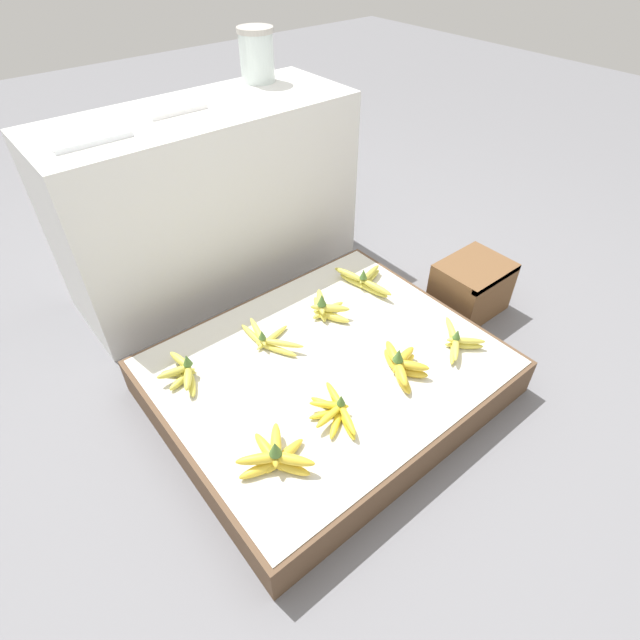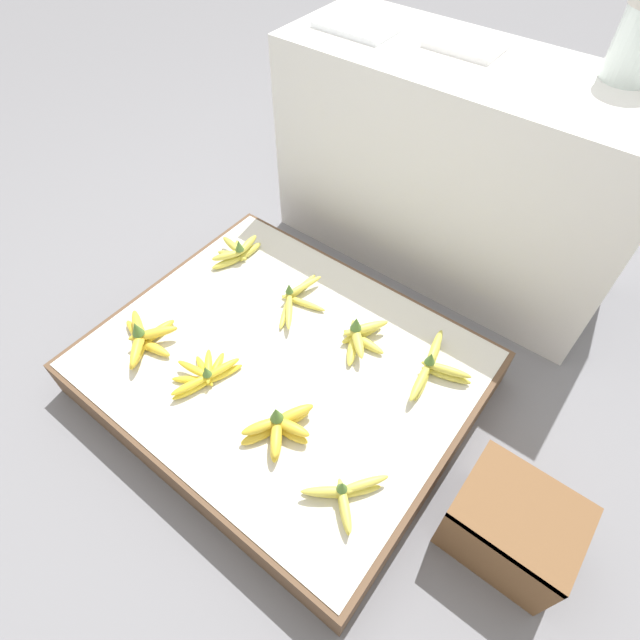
{
  "view_description": "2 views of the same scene",
  "coord_description": "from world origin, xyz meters",
  "px_view_note": "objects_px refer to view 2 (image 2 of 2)",
  "views": [
    {
      "loc": [
        -0.8,
        -0.94,
        1.42
      ],
      "look_at": [
        -0.0,
        0.04,
        0.32
      ],
      "focal_mm": 28.0,
      "sensor_mm": 36.0,
      "label": 1
    },
    {
      "loc": [
        0.65,
        -0.64,
        1.44
      ],
      "look_at": [
        0.05,
        0.14,
        0.24
      ],
      "focal_mm": 28.0,
      "sensor_mm": 36.0,
      "label": 2
    }
  ],
  "objects_px": {
    "wooden_crate": "(511,526)",
    "banana_bunch_middle_right": "(433,368)",
    "banana_bunch_front_left": "(144,338)",
    "banana_bunch_middle_left": "(237,252)",
    "banana_bunch_middle_midleft": "(296,299)",
    "banana_bunch_front_midright": "(280,428)",
    "banana_bunch_middle_midright": "(360,336)",
    "foam_tray_white": "(466,45)",
    "banana_bunch_front_midleft": "(205,374)",
    "banana_bunch_front_right": "(344,495)"
  },
  "relations": [
    {
      "from": "wooden_crate",
      "to": "banana_bunch_middle_right",
      "type": "relative_size",
      "value": 1.02
    },
    {
      "from": "banana_bunch_front_left",
      "to": "banana_bunch_middle_right",
      "type": "height_order",
      "value": "banana_bunch_front_left"
    },
    {
      "from": "banana_bunch_middle_left",
      "to": "banana_bunch_middle_midleft",
      "type": "xyz_separation_m",
      "value": [
        0.32,
        -0.04,
        -0.01
      ]
    },
    {
      "from": "banana_bunch_middle_left",
      "to": "banana_bunch_front_midright",
      "type": "bearing_deg",
      "value": -37.12
    },
    {
      "from": "wooden_crate",
      "to": "banana_bunch_middle_midleft",
      "type": "relative_size",
      "value": 1.09
    },
    {
      "from": "banana_bunch_middle_midright",
      "to": "foam_tray_white",
      "type": "xyz_separation_m",
      "value": [
        -0.16,
        0.74,
        0.6
      ]
    },
    {
      "from": "banana_bunch_front_midright",
      "to": "banana_bunch_front_left",
      "type": "bearing_deg",
      "value": -177.54
    },
    {
      "from": "banana_bunch_middle_left",
      "to": "banana_bunch_middle_right",
      "type": "relative_size",
      "value": 0.75
    },
    {
      "from": "banana_bunch_front_left",
      "to": "banana_bunch_middle_right",
      "type": "distance_m",
      "value": 0.91
    },
    {
      "from": "banana_bunch_front_midleft",
      "to": "foam_tray_white",
      "type": "bearing_deg",
      "value": 83.28
    },
    {
      "from": "banana_bunch_middle_left",
      "to": "banana_bunch_front_left",
      "type": "bearing_deg",
      "value": -84.11
    },
    {
      "from": "banana_bunch_front_left",
      "to": "banana_bunch_middle_midleft",
      "type": "relative_size",
      "value": 0.83
    },
    {
      "from": "banana_bunch_front_midright",
      "to": "foam_tray_white",
      "type": "bearing_deg",
      "value": 98.18
    },
    {
      "from": "banana_bunch_front_left",
      "to": "banana_bunch_middle_left",
      "type": "xyz_separation_m",
      "value": [
        -0.05,
        0.47,
        -0.0
      ]
    },
    {
      "from": "banana_bunch_middle_right",
      "to": "banana_bunch_front_right",
      "type": "bearing_deg",
      "value": -88.84
    },
    {
      "from": "banana_bunch_middle_left",
      "to": "foam_tray_white",
      "type": "height_order",
      "value": "foam_tray_white"
    },
    {
      "from": "banana_bunch_middle_midright",
      "to": "banana_bunch_middle_right",
      "type": "height_order",
      "value": "banana_bunch_middle_midright"
    },
    {
      "from": "banana_bunch_front_right",
      "to": "foam_tray_white",
      "type": "bearing_deg",
      "value": 109.17
    },
    {
      "from": "banana_bunch_middle_midleft",
      "to": "banana_bunch_middle_midright",
      "type": "distance_m",
      "value": 0.27
    },
    {
      "from": "banana_bunch_middle_left",
      "to": "banana_bunch_front_midleft",
      "type": "bearing_deg",
      "value": -56.62
    },
    {
      "from": "banana_bunch_front_midleft",
      "to": "banana_bunch_middle_right",
      "type": "xyz_separation_m",
      "value": [
        0.53,
        0.44,
        0.01
      ]
    },
    {
      "from": "banana_bunch_front_midright",
      "to": "banana_bunch_middle_midright",
      "type": "xyz_separation_m",
      "value": [
        -0.01,
        0.4,
        -0.0
      ]
    },
    {
      "from": "banana_bunch_front_midleft",
      "to": "banana_bunch_middle_right",
      "type": "bearing_deg",
      "value": 39.19
    },
    {
      "from": "banana_bunch_front_right",
      "to": "banana_bunch_middle_left",
      "type": "height_order",
      "value": "banana_bunch_middle_left"
    },
    {
      "from": "banana_bunch_front_midleft",
      "to": "banana_bunch_front_right",
      "type": "distance_m",
      "value": 0.55
    },
    {
      "from": "banana_bunch_middle_left",
      "to": "banana_bunch_middle_midright",
      "type": "relative_size",
      "value": 1.01
    },
    {
      "from": "banana_bunch_front_right",
      "to": "foam_tray_white",
      "type": "height_order",
      "value": "foam_tray_white"
    },
    {
      "from": "banana_bunch_middle_midright",
      "to": "banana_bunch_front_right",
      "type": "bearing_deg",
      "value": -60.01
    },
    {
      "from": "banana_bunch_middle_midright",
      "to": "foam_tray_white",
      "type": "bearing_deg",
      "value": 101.93
    },
    {
      "from": "banana_bunch_front_midright",
      "to": "foam_tray_white",
      "type": "height_order",
      "value": "foam_tray_white"
    },
    {
      "from": "banana_bunch_front_left",
      "to": "banana_bunch_middle_midleft",
      "type": "xyz_separation_m",
      "value": [
        0.27,
        0.43,
        -0.01
      ]
    },
    {
      "from": "banana_bunch_front_right",
      "to": "banana_bunch_front_left",
      "type": "bearing_deg",
      "value": 178.79
    },
    {
      "from": "banana_bunch_middle_midleft",
      "to": "banana_bunch_middle_right",
      "type": "xyz_separation_m",
      "value": [
        0.51,
        0.03,
        0.01
      ]
    },
    {
      "from": "banana_bunch_middle_midright",
      "to": "foam_tray_white",
      "type": "relative_size",
      "value": 0.93
    },
    {
      "from": "banana_bunch_front_midleft",
      "to": "banana_bunch_front_midright",
      "type": "bearing_deg",
      "value": -0.18
    },
    {
      "from": "banana_bunch_middle_midright",
      "to": "banana_bunch_front_midright",
      "type": "bearing_deg",
      "value": -88.94
    },
    {
      "from": "wooden_crate",
      "to": "banana_bunch_front_left",
      "type": "bearing_deg",
      "value": -170.3
    },
    {
      "from": "banana_bunch_middle_right",
      "to": "banana_bunch_middle_midleft",
      "type": "bearing_deg",
      "value": -176.49
    },
    {
      "from": "banana_bunch_front_left",
      "to": "banana_bunch_middle_midleft",
      "type": "height_order",
      "value": "banana_bunch_front_left"
    },
    {
      "from": "banana_bunch_front_right",
      "to": "banana_bunch_middle_midright",
      "type": "distance_m",
      "value": 0.51
    },
    {
      "from": "banana_bunch_middle_right",
      "to": "foam_tray_white",
      "type": "height_order",
      "value": "foam_tray_white"
    },
    {
      "from": "banana_bunch_front_midleft",
      "to": "foam_tray_white",
      "type": "height_order",
      "value": "foam_tray_white"
    },
    {
      "from": "banana_bunch_front_right",
      "to": "banana_bunch_middle_midleft",
      "type": "relative_size",
      "value": 0.71
    },
    {
      "from": "banana_bunch_middle_left",
      "to": "foam_tray_white",
      "type": "xyz_separation_m",
      "value": [
        0.43,
        0.69,
        0.61
      ]
    },
    {
      "from": "banana_bunch_middle_midleft",
      "to": "banana_bunch_middle_right",
      "type": "relative_size",
      "value": 0.94
    },
    {
      "from": "wooden_crate",
      "to": "banana_bunch_front_left",
      "type": "relative_size",
      "value": 1.31
    },
    {
      "from": "banana_bunch_middle_right",
      "to": "foam_tray_white",
      "type": "relative_size",
      "value": 1.26
    },
    {
      "from": "banana_bunch_front_midleft",
      "to": "banana_bunch_middle_right",
      "type": "relative_size",
      "value": 0.77
    },
    {
      "from": "banana_bunch_front_midleft",
      "to": "banana_bunch_middle_left",
      "type": "xyz_separation_m",
      "value": [
        -0.3,
        0.45,
        0.0
      ]
    },
    {
      "from": "banana_bunch_front_midright",
      "to": "banana_bunch_front_right",
      "type": "bearing_deg",
      "value": -9.25
    }
  ]
}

